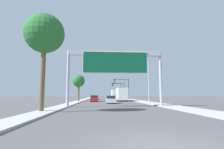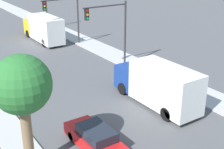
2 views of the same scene
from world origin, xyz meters
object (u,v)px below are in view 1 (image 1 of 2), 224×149
(sign_gantry, at_px, (115,61))
(traffic_light_mid_block, at_px, (120,88))
(traffic_light_near_intersection, at_px, (124,85))
(palm_tree_background, at_px, (79,81))
(palm_tree_foreground, at_px, (45,34))
(traffic_light_far_intersection, at_px, (118,88))
(car_far_right, at_px, (96,98))
(truck_box_secondary, at_px, (115,94))
(car_near_center, at_px, (94,99))
(street_lamp_right, at_px, (147,77))
(truck_box_primary, at_px, (122,95))
(car_far_center, at_px, (111,100))

(sign_gantry, height_order, traffic_light_mid_block, sign_gantry)
(traffic_light_near_intersection, height_order, traffic_light_mid_block, traffic_light_near_intersection)
(traffic_light_near_intersection, height_order, palm_tree_background, traffic_light_near_intersection)
(traffic_light_near_intersection, bearing_deg, palm_tree_foreground, -109.31)
(traffic_light_far_intersection, bearing_deg, car_far_right, -119.39)
(truck_box_secondary, bearing_deg, palm_tree_background, -114.33)
(car_near_center, distance_m, palm_tree_foreground, 27.05)
(street_lamp_right, bearing_deg, palm_tree_foreground, -134.65)
(truck_box_secondary, bearing_deg, street_lamp_right, -85.16)
(street_lamp_right, bearing_deg, truck_box_secondary, 94.84)
(sign_gantry, distance_m, street_lamp_right, 10.21)
(sign_gantry, distance_m, palm_tree_background, 20.95)
(sign_gantry, xyz_separation_m, street_lamp_right, (6.54, 7.70, -1.44))
(truck_box_primary, height_order, traffic_light_near_intersection, traffic_light_near_intersection)
(sign_gantry, xyz_separation_m, traffic_light_far_intersection, (5.64, 50.14, -1.88))
(car_far_center, relative_size, truck_box_secondary, 0.49)
(sign_gantry, distance_m, traffic_light_far_intersection, 50.50)
(truck_box_primary, relative_size, palm_tree_background, 1.20)
(palm_tree_foreground, bearing_deg, street_lamp_right, 45.35)
(car_near_center, bearing_deg, sign_gantry, -79.66)
(traffic_light_far_intersection, xyz_separation_m, palm_tree_background, (-13.04, -30.59, 0.52))
(palm_tree_foreground, bearing_deg, truck_box_primary, 68.39)
(street_lamp_right, bearing_deg, traffic_light_mid_block, 92.39)
(car_far_center, bearing_deg, traffic_light_far_intersection, 82.00)
(street_lamp_right, bearing_deg, car_far_right, 110.96)
(truck_box_secondary, distance_m, traffic_light_mid_block, 4.60)
(truck_box_secondary, relative_size, traffic_light_far_intersection, 1.31)
(traffic_light_near_intersection, bearing_deg, traffic_light_mid_block, 90.42)
(car_far_center, distance_m, truck_box_primary, 12.01)
(car_far_right, relative_size, street_lamp_right, 0.56)
(truck_box_primary, xyz_separation_m, truck_box_secondary, (-0.00, 22.23, 0.06))
(traffic_light_far_intersection, bearing_deg, truck_box_primary, -94.26)
(car_near_center, distance_m, street_lamp_right, 15.80)
(palm_tree_foreground, height_order, street_lamp_right, palm_tree_foreground)
(truck_box_primary, height_order, traffic_light_mid_block, traffic_light_mid_block)
(sign_gantry, relative_size, car_near_center, 2.80)
(palm_tree_background, bearing_deg, traffic_light_mid_block, 58.54)
(car_near_center, xyz_separation_m, traffic_light_far_intersection, (9.14, 30.97, 3.69))
(truck_box_secondary, relative_size, palm_tree_foreground, 0.89)
(palm_tree_foreground, relative_size, palm_tree_background, 1.48)
(sign_gantry, height_order, street_lamp_right, street_lamp_right)
(truck_box_primary, height_order, traffic_light_far_intersection, traffic_light_far_intersection)
(street_lamp_right, bearing_deg, truck_box_primary, 102.48)
(car_near_center, bearing_deg, palm_tree_foreground, -99.08)
(truck_box_secondary, height_order, street_lamp_right, street_lamp_right)
(truck_box_secondary, distance_m, traffic_light_far_intersection, 7.31)
(car_far_center, xyz_separation_m, truck_box_primary, (3.50, 11.45, 1.00))
(car_far_right, xyz_separation_m, truck_box_secondary, (7.00, 9.75, 1.09))
(car_near_center, height_order, truck_box_primary, truck_box_primary)
(sign_gantry, relative_size, truck_box_secondary, 1.53)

